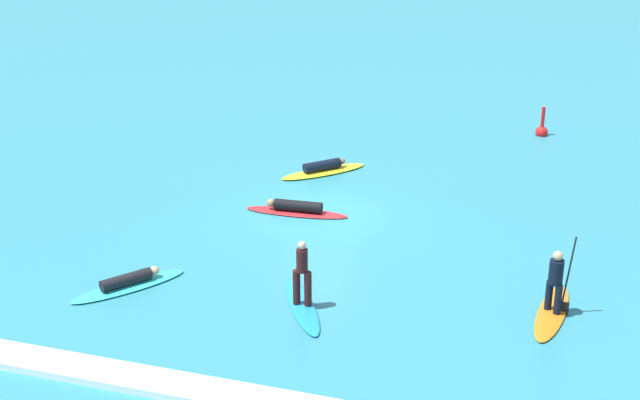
# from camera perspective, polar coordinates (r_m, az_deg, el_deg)

# --- Properties ---
(ground_plane) EXTENTS (120.00, 120.00, 0.00)m
(ground_plane) POSITION_cam_1_polar(r_m,az_deg,el_deg) (28.71, 0.00, -0.92)
(ground_plane) COLOR teal
(ground_plane) RESTS_ON ground
(surfer_on_red_board) EXTENTS (3.24, 0.89, 0.42)m
(surfer_on_red_board) POSITION_cam_1_polar(r_m,az_deg,el_deg) (28.79, -1.46, -0.53)
(surfer_on_red_board) COLOR red
(surfer_on_red_board) RESTS_ON ground_plane
(surfer_on_orange_board) EXTENTS (0.95, 3.08, 2.10)m
(surfer_on_orange_board) POSITION_cam_1_polar(r_m,az_deg,el_deg) (23.69, 13.98, -5.81)
(surfer_on_orange_board) COLOR orange
(surfer_on_orange_board) RESTS_ON ground_plane
(surfer_on_yellow_board) EXTENTS (2.77, 2.75, 0.45)m
(surfer_on_yellow_board) POSITION_cam_1_polar(r_m,az_deg,el_deg) (32.02, 0.20, 1.89)
(surfer_on_yellow_board) COLOR yellow
(surfer_on_yellow_board) RESTS_ON ground_plane
(surfer_on_blue_board) EXTENTS (2.02, 2.93, 1.81)m
(surfer_on_blue_board) POSITION_cam_1_polar(r_m,az_deg,el_deg) (23.30, -1.08, -5.62)
(surfer_on_blue_board) COLOR #1E8CD1
(surfer_on_blue_board) RESTS_ON ground_plane
(surfer_on_teal_board) EXTENTS (2.48, 2.94, 0.40)m
(surfer_on_teal_board) POSITION_cam_1_polar(r_m,az_deg,el_deg) (24.88, -11.52, -4.95)
(surfer_on_teal_board) COLOR #33C6CC
(surfer_on_teal_board) RESTS_ON ground_plane
(marker_buoy) EXTENTS (0.47, 0.47, 1.24)m
(marker_buoy) POSITION_cam_1_polar(r_m,az_deg,el_deg) (36.81, 13.30, 4.13)
(marker_buoy) COLOR red
(marker_buoy) RESTS_ON ground_plane
(wave_crest) EXTENTS (24.97, 0.90, 0.18)m
(wave_crest) POSITION_cam_1_polar(r_m,az_deg,el_deg) (20.55, -8.31, -11.20)
(wave_crest) COLOR white
(wave_crest) RESTS_ON ground_plane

